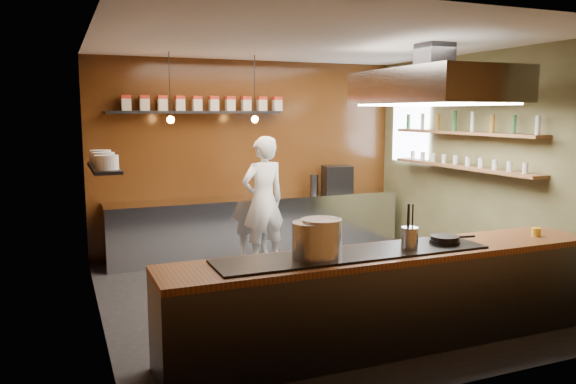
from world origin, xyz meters
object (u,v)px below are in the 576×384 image
extractor_hood (433,86)px  espresso_machine (337,179)px  chef (263,201)px  stockpot_large (321,238)px  stockpot_small (312,240)px

extractor_hood → espresso_machine: bearing=88.6°
chef → stockpot_large: bearing=68.7°
chef → stockpot_small: bearing=67.1°
stockpot_large → stockpot_small: size_ratio=1.03×
stockpot_small → chef: chef is taller
chef → extractor_hood: bearing=115.0°
extractor_hood → stockpot_large: extractor_hood is taller
espresso_machine → chef: 1.58m
extractor_hood → stockpot_small: size_ratio=5.83×
extractor_hood → stockpot_large: bearing=-148.8°
extractor_hood → stockpot_large: size_ratio=5.66×
extractor_hood → stockpot_small: (-2.14, -1.24, -1.40)m
stockpot_large → extractor_hood: bearing=31.2°
stockpot_small → espresso_machine: espresso_machine is taller
espresso_machine → chef: chef is taller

